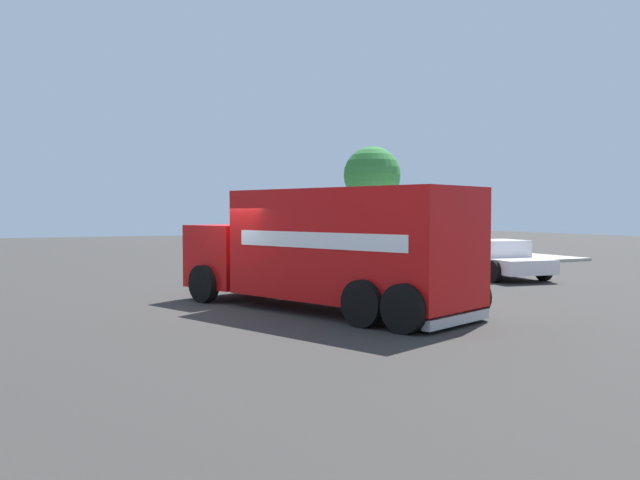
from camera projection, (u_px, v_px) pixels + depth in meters
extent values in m
plane|color=#33302D|center=(252.00, 304.00, 16.95)|extent=(100.00, 100.00, 0.00)
cube|color=#B2ADA0|center=(410.00, 255.00, 35.07)|extent=(12.80, 12.80, 0.14)
cube|color=red|center=(350.00, 244.00, 15.37)|extent=(4.48, 6.47, 2.59)
cube|color=red|center=(238.00, 255.00, 18.18)|extent=(2.94, 2.66, 1.70)
cube|color=black|center=(219.00, 242.00, 18.75)|extent=(1.90, 0.83, 0.88)
cube|color=#B2B2B7|center=(457.00, 319.00, 13.45)|extent=(2.21, 1.05, 0.21)
cube|color=white|center=(315.00, 240.00, 14.48)|extent=(1.91, 4.68, 0.36)
cube|color=white|center=(382.00, 237.00, 16.24)|extent=(1.91, 4.68, 0.36)
cylinder|color=black|center=(204.00, 284.00, 17.28)|extent=(0.63, 1.03, 1.00)
cylinder|color=black|center=(272.00, 277.00, 19.09)|extent=(0.63, 1.03, 1.00)
cylinder|color=black|center=(363.00, 303.00, 13.55)|extent=(0.63, 1.03, 1.00)
cylinder|color=black|center=(429.00, 293.00, 15.36)|extent=(0.63, 1.03, 1.00)
cylinder|color=black|center=(404.00, 309.00, 12.84)|extent=(0.63, 1.03, 1.00)
cylinder|color=black|center=(469.00, 297.00, 14.65)|extent=(0.63, 1.03, 1.00)
cube|color=white|center=(522.00, 267.00, 22.32)|extent=(2.11, 1.71, 0.50)
cube|color=white|center=(495.00, 255.00, 23.83)|extent=(2.13, 1.91, 1.10)
cube|color=black|center=(495.00, 247.00, 23.81)|extent=(1.94, 1.62, 0.48)
cube|color=white|center=(468.00, 259.00, 25.59)|extent=(2.16, 2.21, 0.55)
cylinder|color=black|center=(544.00, 270.00, 22.78)|extent=(0.32, 0.78, 0.76)
cylinder|color=black|center=(494.00, 271.00, 22.14)|extent=(0.32, 0.78, 0.76)
cylinder|color=black|center=(489.00, 263.00, 26.03)|extent=(0.32, 0.78, 0.76)
cylinder|color=black|center=(444.00, 264.00, 25.39)|extent=(0.32, 0.78, 0.76)
cylinder|color=#4C4C51|center=(379.00, 244.00, 38.45)|extent=(0.14, 0.14, 0.79)
cylinder|color=#4C4C51|center=(382.00, 244.00, 38.53)|extent=(0.14, 0.14, 0.79)
cube|color=#3359B2|center=(381.00, 232.00, 38.46)|extent=(0.34, 0.22, 0.59)
sphere|color=#936B4C|center=(381.00, 225.00, 38.44)|extent=(0.21, 0.21, 0.21)
cylinder|color=#3359B2|center=(378.00, 232.00, 38.36)|extent=(0.09, 0.09, 0.53)
cylinder|color=#3359B2|center=(384.00, 231.00, 38.55)|extent=(0.09, 0.09, 0.53)
cylinder|color=black|center=(390.00, 248.00, 33.34)|extent=(0.14, 0.14, 0.87)
cylinder|color=black|center=(387.00, 248.00, 33.34)|extent=(0.14, 0.14, 0.87)
cube|color=#3F8C4C|center=(389.00, 233.00, 33.31)|extent=(0.40, 0.33, 0.65)
sphere|color=tan|center=(389.00, 224.00, 33.29)|extent=(0.23, 0.23, 0.23)
cylinder|color=#3F8C4C|center=(393.00, 232.00, 33.32)|extent=(0.09, 0.09, 0.58)
cylinder|color=#3F8C4C|center=(384.00, 232.00, 33.29)|extent=(0.09, 0.09, 0.58)
cube|color=white|center=(403.00, 240.00, 42.06)|extent=(0.08, 0.04, 0.95)
cube|color=white|center=(401.00, 240.00, 41.98)|extent=(0.08, 0.04, 0.95)
cube|color=white|center=(398.00, 240.00, 41.91)|extent=(0.08, 0.04, 0.95)
cube|color=white|center=(396.00, 240.00, 41.83)|extent=(0.08, 0.04, 0.95)
cube|color=white|center=(394.00, 240.00, 41.75)|extent=(0.08, 0.04, 0.95)
cube|color=white|center=(391.00, 240.00, 41.68)|extent=(0.08, 0.04, 0.95)
cube|color=white|center=(389.00, 240.00, 41.60)|extent=(0.08, 0.04, 0.95)
cube|color=white|center=(386.00, 240.00, 41.53)|extent=(0.08, 0.04, 0.95)
cube|color=white|center=(384.00, 240.00, 41.45)|extent=(0.08, 0.04, 0.95)
cube|color=white|center=(381.00, 240.00, 41.38)|extent=(0.08, 0.04, 0.95)
cube|color=white|center=(379.00, 240.00, 41.30)|extent=(0.08, 0.04, 0.95)
cube|color=white|center=(376.00, 240.00, 41.22)|extent=(0.08, 0.04, 0.95)
cube|color=white|center=(374.00, 240.00, 41.15)|extent=(0.08, 0.04, 0.95)
cube|color=white|center=(371.00, 240.00, 41.07)|extent=(0.08, 0.04, 0.95)
cube|color=white|center=(369.00, 240.00, 41.00)|extent=(0.08, 0.04, 0.95)
cube|color=white|center=(366.00, 240.00, 40.92)|extent=(0.08, 0.04, 0.95)
cube|color=white|center=(364.00, 240.00, 40.85)|extent=(0.08, 0.04, 0.95)
cube|color=white|center=(361.00, 240.00, 40.77)|extent=(0.08, 0.04, 0.95)
cube|color=white|center=(359.00, 241.00, 40.69)|extent=(0.08, 0.04, 0.95)
cube|color=white|center=(356.00, 241.00, 40.62)|extent=(0.08, 0.04, 0.95)
cube|color=white|center=(354.00, 241.00, 40.54)|extent=(0.08, 0.04, 0.95)
cube|color=white|center=(351.00, 241.00, 40.47)|extent=(0.08, 0.04, 0.95)
cube|color=white|center=(349.00, 241.00, 40.39)|extent=(0.08, 0.04, 0.95)
cube|color=white|center=(346.00, 241.00, 40.32)|extent=(0.08, 0.04, 0.95)
cube|color=white|center=(344.00, 241.00, 40.24)|extent=(0.08, 0.04, 0.95)
cube|color=white|center=(341.00, 241.00, 40.16)|extent=(0.08, 0.04, 0.95)
cube|color=white|center=(338.00, 241.00, 40.09)|extent=(0.08, 0.04, 0.95)
cube|color=white|center=(336.00, 241.00, 40.01)|extent=(0.08, 0.04, 0.95)
cube|color=white|center=(333.00, 241.00, 39.94)|extent=(0.08, 0.04, 0.95)
cube|color=white|center=(330.00, 241.00, 39.86)|extent=(0.08, 0.04, 0.95)
cube|color=white|center=(328.00, 241.00, 39.79)|extent=(0.08, 0.04, 0.95)
cube|color=white|center=(325.00, 241.00, 39.71)|extent=(0.08, 0.04, 0.95)
cube|color=white|center=(323.00, 241.00, 39.63)|extent=(0.08, 0.04, 0.95)
cube|color=white|center=(320.00, 241.00, 39.56)|extent=(0.08, 0.04, 0.95)
cube|color=white|center=(317.00, 241.00, 39.48)|extent=(0.08, 0.04, 0.95)
cube|color=white|center=(314.00, 241.00, 39.41)|extent=(0.08, 0.04, 0.95)
cube|color=white|center=(312.00, 242.00, 39.33)|extent=(0.08, 0.04, 0.95)
cube|color=white|center=(309.00, 242.00, 39.26)|extent=(0.08, 0.04, 0.95)
cube|color=white|center=(306.00, 242.00, 39.18)|extent=(0.08, 0.04, 0.95)
cube|color=white|center=(356.00, 237.00, 40.63)|extent=(6.94, 0.03, 0.07)
cube|color=white|center=(356.00, 244.00, 40.65)|extent=(6.94, 0.03, 0.07)
cylinder|color=brown|center=(372.00, 224.00, 37.21)|extent=(0.32, 0.32, 3.15)
sphere|color=#2D7533|center=(372.00, 175.00, 37.09)|extent=(3.25, 3.25, 3.25)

